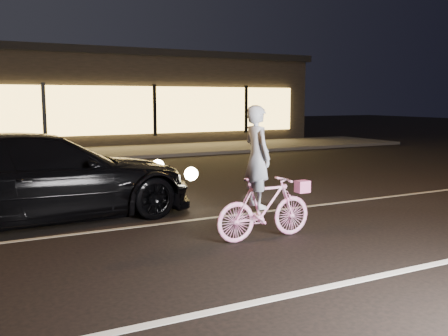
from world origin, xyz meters
TOP-DOWN VIEW (x-y plane):
  - ground at (0.00, 0.00)m, footprint 90.00×90.00m
  - lane_stripe_near at (0.00, -1.50)m, footprint 60.00×0.12m
  - lane_stripe_far at (0.00, 2.00)m, footprint 60.00×0.10m
  - sidewalk at (0.00, 13.00)m, footprint 30.00×4.00m
  - storefront at (0.00, 18.97)m, footprint 25.40×8.42m
  - cyclist at (1.13, 0.46)m, footprint 1.57×0.54m
  - sedan at (-1.60, 3.10)m, footprint 5.41×2.69m

SIDE VIEW (x-z plane):
  - ground at x=0.00m, z-range 0.00..0.00m
  - lane_stripe_near at x=0.00m, z-range 0.00..0.01m
  - lane_stripe_far at x=0.00m, z-range 0.00..0.01m
  - sidewalk at x=0.00m, z-range 0.00..0.12m
  - cyclist at x=1.13m, z-range -0.28..1.69m
  - sedan at x=-1.60m, z-range 0.00..1.51m
  - storefront at x=0.00m, z-range 0.05..4.25m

